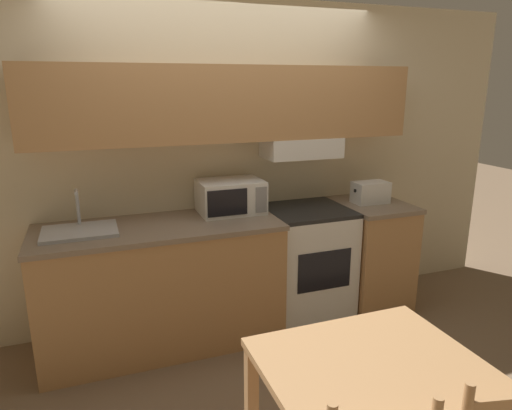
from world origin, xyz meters
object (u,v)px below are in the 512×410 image
Objects in this scene: stove_range at (306,262)px; toaster at (370,192)px; dining_table at (370,387)px; microwave at (230,196)px; sink_basin at (80,230)px.

toaster is (0.58, -0.01, 0.56)m from stove_range.
dining_table is at bearing -108.00° from stove_range.
stove_range is 1.87m from dining_table.
toaster is (1.19, -0.13, -0.04)m from microwave.
sink_basin is (-1.73, -0.02, 0.49)m from stove_range.
stove_range is at bearing 72.00° from dining_table.
dining_table is (-1.15, -1.75, -0.38)m from toaster.
stove_range is 1.01× the size of dining_table.
dining_table is (-0.57, -1.77, 0.18)m from stove_range.
sink_basin reaches higher than stove_range.
microwave is 1.93m from dining_table.
microwave is 1.20m from toaster.
dining_table is (1.15, -1.74, -0.30)m from sink_basin.
sink_basin reaches higher than toaster.
sink_basin is (-1.11, -0.14, -0.11)m from microwave.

